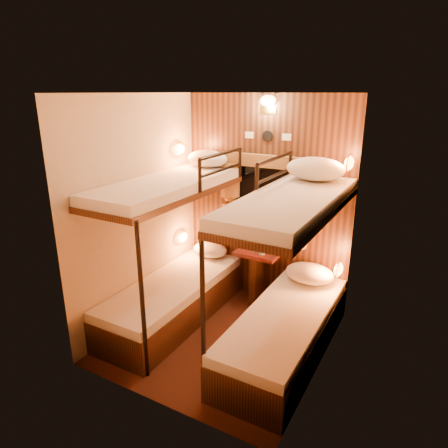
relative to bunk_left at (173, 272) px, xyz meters
The scene contains 22 objects.
floor 0.86m from the bunk_left, ahead, with size 2.10×2.10×0.00m, color #36190E.
ceiling 1.95m from the bunk_left, ahead, with size 2.10×2.10×0.00m, color silver.
wall_back 1.34m from the bunk_left, 56.56° to the left, with size 2.40×2.40×0.00m, color #C6B293.
wall_front 1.44m from the bunk_left, 59.93° to the right, with size 2.40×2.40×0.00m, color #C6B293.
wall_left 0.74m from the bunk_left, 168.93° to the right, with size 2.40×2.40×0.00m, color #C6B293.
wall_right 1.77m from the bunk_left, ahead, with size 2.40×2.40×0.00m, color #C6B293.
back_panel 1.33m from the bunk_left, 56.16° to the left, with size 2.00×0.03×2.40m, color black.
bunk_left is the anchor object (origin of this frame).
bunk_right 1.30m from the bunk_left, ahead, with size 0.72×1.90×1.82m.
window 1.30m from the bunk_left, 55.30° to the left, with size 1.00×0.12×0.79m.
curtains 1.32m from the bunk_left, 54.32° to the left, with size 1.10×0.22×1.00m.
back_fixtures 2.03m from the bunk_left, 55.16° to the left, with size 0.54×0.09×0.48m.
reading_lamps 1.13m from the bunk_left, 44.25° to the left, with size 2.00×0.20×1.25m.
table 1.02m from the bunk_left, 50.33° to the left, with size 0.50×0.34×0.66m.
bottle_left 0.99m from the bunk_left, 49.82° to the left, with size 0.07×0.07×0.23m.
bottle_right 1.04m from the bunk_left, 44.65° to the left, with size 0.08×0.08×0.26m.
sachet_a 1.18m from the bunk_left, 43.55° to the left, with size 0.08×0.06×0.01m, color silver.
sachet_b 1.21m from the bunk_left, 44.98° to the left, with size 0.08×0.06×0.01m, color silver.
pillow_lower_left 0.78m from the bunk_left, 90.16° to the left, with size 0.45×0.32×0.17m, color silver.
pillow_lower_right 1.47m from the bunk_left, 28.05° to the left, with size 0.52×0.37×0.20m, color silver.
pillow_upper_left 1.35m from the bunk_left, 90.17° to the left, with size 0.49×0.35×0.19m, color silver.
pillow_upper_right 1.84m from the bunk_left, 25.75° to the left, with size 0.57×0.41×0.23m, color silver.
Camera 1 is at (1.74, -3.08, 2.41)m, focal length 32.00 mm.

